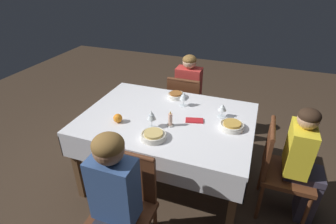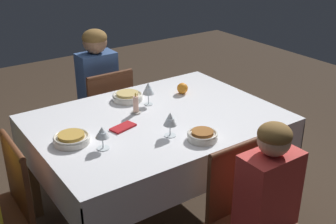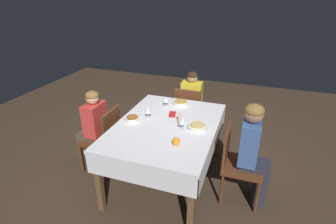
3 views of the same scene
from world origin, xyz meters
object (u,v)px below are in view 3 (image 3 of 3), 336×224
bowl_east (180,103)px  chair_north (104,136)px  chair_east (189,111)px  wine_glass_north (148,110)px  orange_fruit (176,141)px  dining_table (167,130)px  bowl_south (197,126)px  candle_centerpiece (180,119)px  chair_south (237,160)px  bowl_north (132,119)px  person_child_yellow (192,101)px  wine_glass_south (182,120)px  person_child_red (92,127)px  wine_glass_east (166,100)px  person_adult_denim (254,149)px  napkin_red_folded (172,114)px

bowl_east → chair_north: bearing=128.7°
chair_east → wine_glass_north: size_ratio=5.80×
bowl_east → orange_fruit: bearing=-165.7°
dining_table → bowl_south: bowl_south is taller
chair_north → wine_glass_north: (0.13, -0.55, 0.39)m
bowl_east → candle_centerpiece: bearing=-164.4°
chair_south → chair_east: size_ratio=1.00×
chair_east → bowl_north: (-1.08, 0.40, 0.31)m
person_child_yellow → wine_glass_south: 1.30m
person_child_red → bowl_north: bearing=90.8°
bowl_north → bowl_south: bearing=-85.3°
wine_glass_east → orange_fruit: size_ratio=1.67×
chair_south → person_adult_denim: size_ratio=0.75×
bowl_north → wine_glass_north: wine_glass_north is taller
chair_east → wine_glass_east: size_ratio=6.53×
person_child_yellow → person_child_red: bearing=52.1°
person_child_yellow → napkin_red_folded: bearing=89.0°
wine_glass_south → napkin_red_folded: size_ratio=0.93×
person_child_yellow → candle_centerpiece: 1.14m
wine_glass_south → wine_glass_north: size_ratio=1.07×
chair_east → bowl_east: bearing=88.3°
wine_glass_east → orange_fruit: (-0.84, -0.41, -0.06)m
candle_centerpiece → wine_glass_east: bearing=37.7°
dining_table → wine_glass_north: (0.07, 0.26, 0.18)m
dining_table → wine_glass_south: 0.29m
bowl_north → napkin_red_folded: (0.30, -0.39, -0.02)m
dining_table → chair_east: 1.05m
dining_table → orange_fruit: (-0.38, -0.23, 0.12)m
wine_glass_east → bowl_north: wine_glass_east is taller
wine_glass_south → wine_glass_north: 0.48m
chair_north → candle_centerpiece: bearing=98.1°
chair_south → wine_glass_south: (-0.04, 0.61, 0.40)m
person_child_red → bowl_north: size_ratio=6.13×
wine_glass_north → candle_centerpiece: wine_glass_north is taller
chair_south → bowl_south: (0.04, 0.46, 0.31)m
person_child_red → napkin_red_folded: (0.31, -0.95, 0.19)m
person_adult_denim → orange_fruit: size_ratio=14.58×
bowl_east → dining_table: bearing=-178.7°
chair_north → wine_glass_north: 0.69m
candle_centerpiece → bowl_east: bearing=15.6°
dining_table → bowl_north: bowl_north is taller
person_adult_denim → bowl_north: person_adult_denim is taller
person_child_red → orange_fruit: person_child_red is taller
bowl_east → orange_fruit: orange_fruit is taller
chair_south → bowl_south: bearing=85.0°
dining_table → bowl_east: bowl_east is taller
person_child_red → wine_glass_east: person_child_red is taller
person_adult_denim → bowl_south: (0.04, 0.61, 0.14)m
dining_table → chair_south: (-0.03, -0.81, -0.20)m
bowl_south → napkin_red_folded: (0.24, 0.37, -0.02)m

